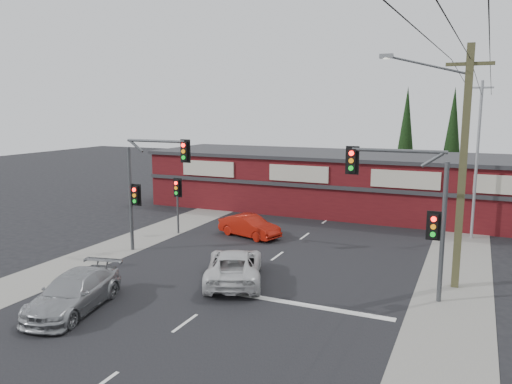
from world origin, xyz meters
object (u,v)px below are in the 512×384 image
at_px(white_suv, 234,266).
at_px(utility_pole, 460,160).
at_px(silver_suv, 74,293).
at_px(shop_building, 329,181).
at_px(red_sedan, 249,226).

bearing_deg(white_suv, utility_pole, 176.76).
relative_size(silver_suv, utility_pole, 0.48).
bearing_deg(shop_building, white_suv, -87.88).
bearing_deg(shop_building, silver_suv, -98.66).
xyz_separation_m(white_suv, red_sedan, (-2.59, 7.19, -0.06)).
xyz_separation_m(silver_suv, red_sedan, (1.47, 12.49, -0.05)).
distance_m(white_suv, silver_suv, 6.67).
relative_size(white_suv, silver_suv, 1.06).
relative_size(silver_suv, shop_building, 0.17).
bearing_deg(silver_suv, red_sedan, 71.79).
bearing_deg(shop_building, red_sedan, -101.10).
bearing_deg(white_suv, silver_suv, 29.60).
bearing_deg(utility_pole, shop_building, 123.76).
bearing_deg(white_suv, shop_building, -110.88).
bearing_deg(silver_suv, white_suv, 41.09).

